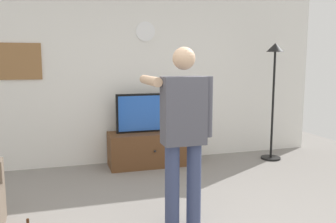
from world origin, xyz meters
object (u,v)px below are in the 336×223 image
framed_picture (20,61)px  person_standing_nearer_lamp (183,129)px  wall_clock (145,31)px  television (150,113)px  tv_stand (151,149)px  floor_lamp (274,77)px

framed_picture → person_standing_nearer_lamp: 3.00m
wall_clock → television: bearing=-90.0°
tv_stand → person_standing_nearer_lamp: person_standing_nearer_lamp is taller
person_standing_nearer_lamp → wall_clock: bearing=85.1°
television → person_standing_nearer_lamp: size_ratio=0.59×
wall_clock → person_standing_nearer_lamp: (-0.21, -2.43, -1.08)m
tv_stand → floor_lamp: (2.00, -0.23, 1.10)m
tv_stand → framed_picture: bearing=170.9°
tv_stand → floor_lamp: 2.30m
wall_clock → tv_stand: bearing=-90.0°
framed_picture → television: bearing=-7.7°
television → floor_lamp: 2.09m
floor_lamp → person_standing_nearer_lamp: floor_lamp is taller
wall_clock → framed_picture: 1.90m
framed_picture → floor_lamp: (3.85, -0.53, -0.25)m
television → person_standing_nearer_lamp: 2.21m
television → framed_picture: size_ratio=1.81×
wall_clock → floor_lamp: (2.00, -0.52, -0.71)m
television → person_standing_nearer_lamp: person_standing_nearer_lamp is taller
framed_picture → wall_clock: bearing=-0.2°
wall_clock → person_standing_nearer_lamp: 2.67m
television → wall_clock: wall_clock is taller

